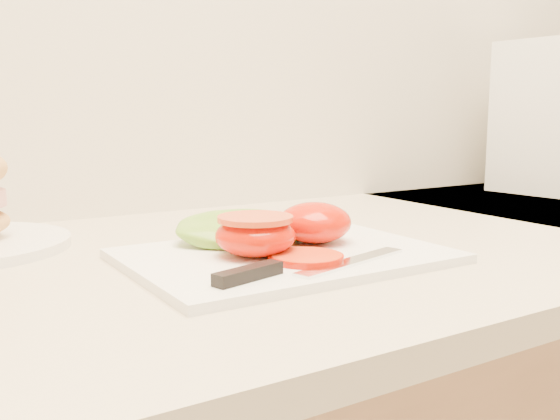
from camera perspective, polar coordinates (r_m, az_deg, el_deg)
cutting_board at (r=0.69m, az=0.44°, el=-4.21°), size 0.34×0.25×0.01m
tomato_half_dome at (r=0.73m, az=3.18°, el=-1.14°), size 0.09×0.09×0.05m
tomato_half_cut at (r=0.67m, az=-2.27°, el=-2.20°), size 0.09×0.09×0.04m
tomato_slice_0 at (r=0.65m, az=2.48°, el=-4.37°), size 0.07×0.07×0.01m
tomato_slice_1 at (r=0.66m, az=1.77°, el=-4.23°), size 0.07×0.07×0.01m
lettuce_leaf_0 at (r=0.74m, az=-3.43°, el=-1.76°), size 0.18×0.14×0.03m
lettuce_leaf_1 at (r=0.77m, az=-0.81°, el=-1.70°), size 0.12×0.12×0.02m
knife at (r=0.60m, az=1.06°, el=-5.38°), size 0.24×0.06×0.01m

